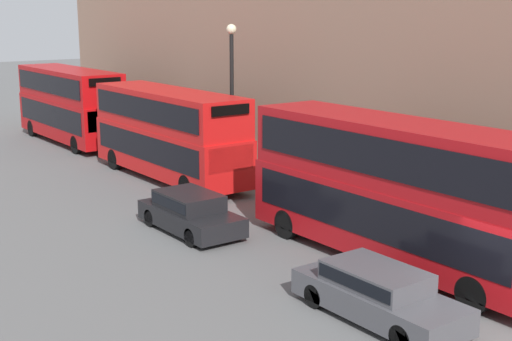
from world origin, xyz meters
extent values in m
plane|color=#5B5B5B|center=(0.00, 0.00, 0.00)|extent=(200.00, 200.00, 0.00)
cube|color=#A80F14|center=(1.60, 4.67, 1.43)|extent=(2.55, 10.86, 2.16)
cube|color=#A80F14|center=(1.60, 4.67, 3.46)|extent=(2.50, 10.64, 1.91)
cube|color=black|center=(1.60, 4.67, 1.69)|extent=(2.59, 9.99, 1.21)
cube|color=black|center=(1.60, 4.67, 3.55)|extent=(2.59, 9.99, 1.14)
cylinder|color=black|center=(0.48, 0.84, 0.50)|extent=(0.30, 1.00, 1.00)
cylinder|color=black|center=(0.48, 8.50, 0.50)|extent=(0.30, 1.00, 1.00)
cylinder|color=black|center=(2.73, 8.50, 0.50)|extent=(0.30, 1.00, 1.00)
cube|color=red|center=(1.60, 18.50, 1.37)|extent=(2.55, 10.08, 2.05)
cube|color=red|center=(1.60, 18.50, 3.25)|extent=(2.50, 9.88, 1.71)
cube|color=black|center=(1.60, 18.50, 1.62)|extent=(2.59, 9.27, 1.15)
cube|color=black|center=(1.60, 18.50, 3.34)|extent=(2.59, 9.27, 1.03)
cube|color=black|center=(1.60, 13.48, 1.78)|extent=(2.17, 0.06, 1.02)
cube|color=black|center=(1.60, 13.48, 3.77)|extent=(1.78, 0.06, 0.41)
cylinder|color=black|center=(0.48, 15.05, 0.50)|extent=(0.30, 1.00, 1.00)
cylinder|color=black|center=(2.73, 15.05, 0.50)|extent=(0.30, 1.00, 1.00)
cylinder|color=black|center=(0.48, 21.94, 0.50)|extent=(0.30, 1.00, 1.00)
cylinder|color=black|center=(2.73, 21.94, 0.50)|extent=(0.30, 1.00, 1.00)
cube|color=#B20C0F|center=(1.60, 30.12, 1.46)|extent=(2.55, 10.06, 2.23)
cube|color=#B20C0F|center=(1.60, 30.12, 3.44)|extent=(2.50, 9.86, 1.73)
cube|color=black|center=(1.60, 30.12, 1.73)|extent=(2.59, 9.26, 1.25)
cube|color=black|center=(1.60, 30.12, 3.53)|extent=(2.59, 9.26, 1.04)
cube|color=black|center=(1.60, 25.12, 1.91)|extent=(2.17, 0.06, 1.11)
cube|color=black|center=(1.60, 25.12, 3.96)|extent=(1.78, 0.06, 0.42)
cylinder|color=black|center=(0.48, 26.69, 0.50)|extent=(0.30, 1.00, 1.00)
cylinder|color=black|center=(2.73, 26.69, 0.50)|extent=(0.30, 1.00, 1.00)
cylinder|color=black|center=(0.48, 33.55, 0.50)|extent=(0.30, 1.00, 1.00)
cylinder|color=black|center=(2.73, 33.55, 0.50)|extent=(0.30, 1.00, 1.00)
cube|color=#47474C|center=(-1.80, 1.99, 0.51)|extent=(1.81, 4.72, 0.67)
cube|color=#47474C|center=(-1.80, 2.11, 1.10)|extent=(1.59, 2.60, 0.51)
cube|color=black|center=(-1.80, 2.11, 1.13)|extent=(1.63, 2.47, 0.33)
cylinder|color=black|center=(-2.59, 0.48, 0.32)|extent=(0.22, 0.64, 0.64)
cylinder|color=black|center=(-1.01, 0.48, 0.32)|extent=(0.22, 0.64, 0.64)
cylinder|color=black|center=(-2.59, 3.50, 0.32)|extent=(0.22, 0.64, 0.64)
cylinder|color=black|center=(-1.01, 3.50, 0.32)|extent=(0.22, 0.64, 0.64)
cube|color=black|center=(-1.80, 11.04, 0.51)|extent=(1.88, 4.39, 0.65)
cube|color=black|center=(-1.80, 11.15, 1.12)|extent=(1.65, 2.41, 0.57)
cube|color=black|center=(-1.80, 11.15, 1.15)|extent=(1.69, 2.29, 0.37)
cylinder|color=black|center=(-2.63, 9.63, 0.32)|extent=(0.22, 0.64, 0.64)
cylinder|color=black|center=(-0.97, 9.63, 0.32)|extent=(0.22, 0.64, 0.64)
cylinder|color=black|center=(-2.63, 12.44, 0.32)|extent=(0.22, 0.64, 0.64)
cylinder|color=black|center=(-0.97, 12.44, 0.32)|extent=(0.22, 0.64, 0.64)
cylinder|color=black|center=(3.68, 16.42, 3.30)|extent=(0.18, 0.18, 6.60)
sphere|color=beige|center=(3.68, 16.42, 6.82)|extent=(0.44, 0.44, 0.44)
cylinder|color=#26262D|center=(3.92, 7.64, 0.71)|extent=(0.36, 0.36, 1.41)
sphere|color=tan|center=(3.92, 7.64, 1.52)|extent=(0.22, 0.22, 0.22)
camera|label=1|loc=(-14.20, -9.63, 7.63)|focal=50.00mm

